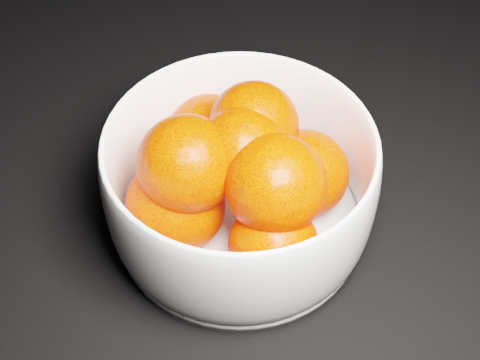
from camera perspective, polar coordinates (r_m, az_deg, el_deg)
The scene contains 2 objects.
bowl at distance 0.49m, azimuth -0.00°, elevation -0.38°, with size 0.20×0.20×0.10m.
orange_pile at distance 0.47m, azimuth -0.27°, elevation 0.62°, with size 0.16×0.14×0.11m.
Camera 1 is at (0.41, -0.03, 0.42)m, focal length 50.00 mm.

